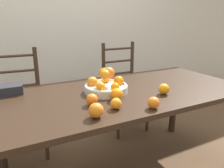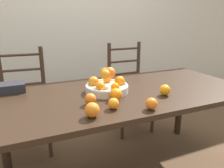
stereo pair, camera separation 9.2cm
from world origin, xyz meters
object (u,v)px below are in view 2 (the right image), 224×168
(fruit_bowl, at_px, (107,85))
(orange_loose_2, at_px, (165,90))
(orange_loose_4, at_px, (116,95))
(orange_loose_1, at_px, (92,110))
(chair_left, at_px, (25,103))
(chair_right, at_px, (129,89))
(orange_loose_3, at_px, (90,99))
(book_stack, at_px, (9,88))
(orange_loose_5, at_px, (151,104))

(fruit_bowl, distance_m, orange_loose_2, 0.41)
(orange_loose_4, bearing_deg, orange_loose_1, -141.52)
(chair_left, xyz_separation_m, chair_right, (1.12, 0.00, 0.00))
(fruit_bowl, bearing_deg, orange_loose_2, -33.56)
(orange_loose_3, relative_size, book_stack, 0.33)
(chair_left, bearing_deg, chair_right, 4.45)
(fruit_bowl, distance_m, orange_loose_1, 0.43)
(chair_left, relative_size, book_stack, 4.44)
(orange_loose_4, distance_m, chair_right, 1.09)
(orange_loose_2, distance_m, chair_right, 0.99)
(orange_loose_2, xyz_separation_m, book_stack, (-1.00, 0.51, -0.01))
(orange_loose_1, bearing_deg, orange_loose_2, 12.86)
(orange_loose_2, bearing_deg, book_stack, 152.86)
(fruit_bowl, relative_size, orange_loose_5, 4.36)
(orange_loose_1, distance_m, chair_left, 1.14)
(orange_loose_5, distance_m, chair_left, 1.32)
(orange_loose_5, bearing_deg, book_stack, 138.44)
(fruit_bowl, height_order, orange_loose_4, fruit_bowl)
(fruit_bowl, relative_size, book_stack, 1.41)
(orange_loose_4, bearing_deg, fruit_bowl, 86.39)
(chair_left, xyz_separation_m, book_stack, (-0.10, -0.41, 0.29))
(orange_loose_2, height_order, chair_left, chair_left)
(fruit_bowl, distance_m, orange_loose_3, 0.27)
(orange_loose_4, xyz_separation_m, chair_right, (0.57, 0.88, -0.29))
(chair_left, distance_m, chair_right, 1.12)
(orange_loose_5, distance_m, book_stack, 1.04)
(orange_loose_5, height_order, book_stack, orange_loose_5)
(orange_loose_1, height_order, chair_right, chair_right)
(fruit_bowl, height_order, orange_loose_3, fruit_bowl)
(fruit_bowl, height_order, orange_loose_1, fruit_bowl)
(orange_loose_2, bearing_deg, orange_loose_3, 175.49)
(orange_loose_5, bearing_deg, chair_left, 121.67)
(orange_loose_3, height_order, chair_right, chair_right)
(orange_loose_4, bearing_deg, orange_loose_3, -178.89)
(book_stack, bearing_deg, orange_loose_5, -41.56)
(orange_loose_1, height_order, orange_loose_4, orange_loose_1)
(orange_loose_4, bearing_deg, book_stack, 144.05)
(orange_loose_2, relative_size, orange_loose_5, 1.07)
(orange_loose_3, xyz_separation_m, book_stack, (-0.47, 0.47, -0.00))
(orange_loose_1, xyz_separation_m, chair_left, (-0.32, 1.06, -0.30))
(orange_loose_4, distance_m, orange_loose_5, 0.26)
(orange_loose_2, height_order, orange_loose_5, orange_loose_2)
(orange_loose_1, distance_m, orange_loose_2, 0.60)
(chair_right, bearing_deg, orange_loose_4, -122.65)
(chair_right, bearing_deg, orange_loose_5, -111.50)
(orange_loose_2, relative_size, book_stack, 0.34)
(chair_left, bearing_deg, orange_loose_4, -53.63)
(orange_loose_4, height_order, chair_right, chair_right)
(chair_left, bearing_deg, orange_loose_5, -53.88)
(fruit_bowl, xyz_separation_m, chair_left, (-0.56, 0.70, -0.31))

